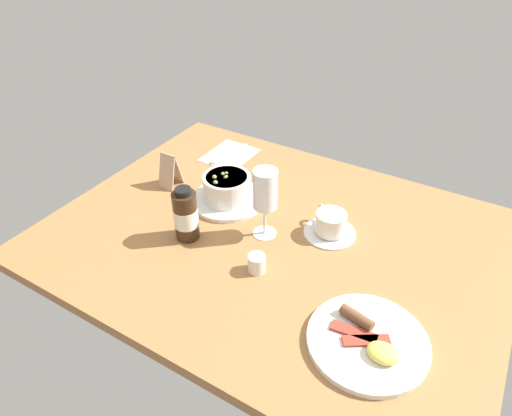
{
  "coord_description": "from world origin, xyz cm",
  "views": [
    {
      "loc": [
        -40.54,
        77.15,
        71.91
      ],
      "look_at": [
        4.57,
        1.28,
        7.22
      ],
      "focal_mm": 31.62,
      "sensor_mm": 36.0,
      "label": 1
    }
  ],
  "objects_px": {
    "wine_glass": "(265,192)",
    "breakfast_plate": "(368,341)",
    "coffee_cup": "(330,225)",
    "porridge_bowl": "(227,190)",
    "cutlery_setting": "(229,155)",
    "sauce_bottle_brown": "(186,215)",
    "menu_card": "(170,170)",
    "creamer_jug": "(257,263)"
  },
  "relations": [
    {
      "from": "porridge_bowl",
      "to": "breakfast_plate",
      "type": "xyz_separation_m",
      "value": [
        -0.49,
        0.26,
        -0.03
      ]
    },
    {
      "from": "wine_glass",
      "to": "breakfast_plate",
      "type": "distance_m",
      "value": 0.4
    },
    {
      "from": "porridge_bowl",
      "to": "wine_glass",
      "type": "relative_size",
      "value": 1.09
    },
    {
      "from": "porridge_bowl",
      "to": "sauce_bottle_brown",
      "type": "height_order",
      "value": "sauce_bottle_brown"
    },
    {
      "from": "breakfast_plate",
      "to": "cutlery_setting",
      "type": "bearing_deg",
      "value": -36.77
    },
    {
      "from": "breakfast_plate",
      "to": "menu_card",
      "type": "relative_size",
      "value": 2.28
    },
    {
      "from": "cutlery_setting",
      "to": "coffee_cup",
      "type": "relative_size",
      "value": 1.29
    },
    {
      "from": "coffee_cup",
      "to": "menu_card",
      "type": "bearing_deg",
      "value": 3.33
    },
    {
      "from": "sauce_bottle_brown",
      "to": "creamer_jug",
      "type": "bearing_deg",
      "value": 175.62
    },
    {
      "from": "creamer_jug",
      "to": "sauce_bottle_brown",
      "type": "height_order",
      "value": "sauce_bottle_brown"
    },
    {
      "from": "creamer_jug",
      "to": "porridge_bowl",
      "type": "bearing_deg",
      "value": -42.76
    },
    {
      "from": "cutlery_setting",
      "to": "creamer_jug",
      "type": "height_order",
      "value": "creamer_jug"
    },
    {
      "from": "breakfast_plate",
      "to": "creamer_jug",
      "type": "bearing_deg",
      "value": -13.05
    },
    {
      "from": "cutlery_setting",
      "to": "wine_glass",
      "type": "relative_size",
      "value": 0.92
    },
    {
      "from": "coffee_cup",
      "to": "cutlery_setting",
      "type": "bearing_deg",
      "value": -24.54
    },
    {
      "from": "wine_glass",
      "to": "sauce_bottle_brown",
      "type": "height_order",
      "value": "wine_glass"
    },
    {
      "from": "wine_glass",
      "to": "sauce_bottle_brown",
      "type": "relative_size",
      "value": 1.29
    },
    {
      "from": "creamer_jug",
      "to": "breakfast_plate",
      "type": "relative_size",
      "value": 0.21
    },
    {
      "from": "wine_glass",
      "to": "coffee_cup",
      "type": "bearing_deg",
      "value": -149.29
    },
    {
      "from": "creamer_jug",
      "to": "breakfast_plate",
      "type": "height_order",
      "value": "creamer_jug"
    },
    {
      "from": "creamer_jug",
      "to": "breakfast_plate",
      "type": "distance_m",
      "value": 0.29
    },
    {
      "from": "coffee_cup",
      "to": "menu_card",
      "type": "xyz_separation_m",
      "value": [
        0.48,
        0.03,
        0.02
      ]
    },
    {
      "from": "menu_card",
      "to": "porridge_bowl",
      "type": "bearing_deg",
      "value": -176.15
    },
    {
      "from": "porridge_bowl",
      "to": "wine_glass",
      "type": "xyz_separation_m",
      "value": [
        -0.16,
        0.07,
        0.09
      ]
    },
    {
      "from": "coffee_cup",
      "to": "wine_glass",
      "type": "relative_size",
      "value": 0.71
    },
    {
      "from": "cutlery_setting",
      "to": "porridge_bowl",
      "type": "bearing_deg",
      "value": 122.84
    },
    {
      "from": "porridge_bowl",
      "to": "creamer_jug",
      "type": "height_order",
      "value": "porridge_bowl"
    },
    {
      "from": "porridge_bowl",
      "to": "creamer_jug",
      "type": "bearing_deg",
      "value": 137.24
    },
    {
      "from": "sauce_bottle_brown",
      "to": "menu_card",
      "type": "bearing_deg",
      "value": -41.18
    },
    {
      "from": "breakfast_plate",
      "to": "menu_card",
      "type": "bearing_deg",
      "value": -19.79
    },
    {
      "from": "cutlery_setting",
      "to": "coffee_cup",
      "type": "xyz_separation_m",
      "value": [
        -0.43,
        0.2,
        0.03
      ]
    },
    {
      "from": "coffee_cup",
      "to": "porridge_bowl",
      "type": "bearing_deg",
      "value": 3.0
    },
    {
      "from": "porridge_bowl",
      "to": "cutlery_setting",
      "type": "bearing_deg",
      "value": -57.16
    },
    {
      "from": "wine_glass",
      "to": "breakfast_plate",
      "type": "height_order",
      "value": "wine_glass"
    },
    {
      "from": "breakfast_plate",
      "to": "sauce_bottle_brown",
      "type": "bearing_deg",
      "value": -9.46
    },
    {
      "from": "wine_glass",
      "to": "menu_card",
      "type": "bearing_deg",
      "value": -9.11
    },
    {
      "from": "menu_card",
      "to": "breakfast_plate",
      "type": "bearing_deg",
      "value": 160.21
    },
    {
      "from": "wine_glass",
      "to": "sauce_bottle_brown",
      "type": "xyz_separation_m",
      "value": [
        0.16,
        0.11,
        -0.06
      ]
    },
    {
      "from": "sauce_bottle_brown",
      "to": "coffee_cup",
      "type": "bearing_deg",
      "value": -147.46
    },
    {
      "from": "creamer_jug",
      "to": "menu_card",
      "type": "distance_m",
      "value": 0.43
    },
    {
      "from": "coffee_cup",
      "to": "creamer_jug",
      "type": "height_order",
      "value": "coffee_cup"
    },
    {
      "from": "sauce_bottle_brown",
      "to": "menu_card",
      "type": "distance_m",
      "value": 0.25
    }
  ]
}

